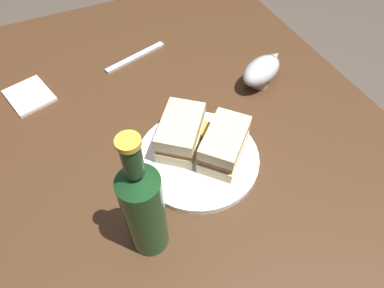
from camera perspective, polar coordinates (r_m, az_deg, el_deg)
The scene contains 12 objects.
ground_plane at distance 1.36m, azimuth -0.53°, elevation -19.53°, with size 6.00×6.00×0.00m, color #4C4238.
dining_table at distance 1.03m, azimuth -0.68°, elevation -12.93°, with size 1.27×0.91×0.72m, color #422816.
plate at distance 0.69m, azimuth 0.98°, elevation -2.37°, with size 0.25×0.25×0.02m, color white.
sandwich_half_left at distance 0.66m, azimuth 5.44°, elevation -0.11°, with size 0.13×0.13×0.07m.
sandwich_half_right at distance 0.68m, azimuth -2.03°, elevation 2.14°, with size 0.14×0.13×0.07m.
potato_wedge_front at distance 0.71m, azimuth 4.67°, elevation 1.84°, with size 0.04×0.02×0.02m, color gold.
potato_wedge_middle at distance 0.71m, azimuth 1.60°, elevation 2.35°, with size 0.04×0.02×0.02m, color gold.
potato_wedge_back at distance 0.69m, azimuth 5.46°, elevation 0.01°, with size 0.05×0.02×0.02m, color gold.
gravy_boat at distance 0.84m, azimuth 11.61°, elevation 11.99°, with size 0.11×0.14×0.07m.
cider_bottle at distance 0.52m, azimuth -8.12°, elevation -10.61°, with size 0.06×0.06×0.27m.
napkin at distance 0.90m, azimuth -25.59°, elevation 7.32°, with size 0.11×0.09×0.01m, color silver.
fork at distance 0.94m, azimuth -9.55°, elevation 14.14°, with size 0.18×0.02×0.01m, color silver.
Camera 1 is at (-0.41, 0.18, 1.29)m, focal length 31.84 mm.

